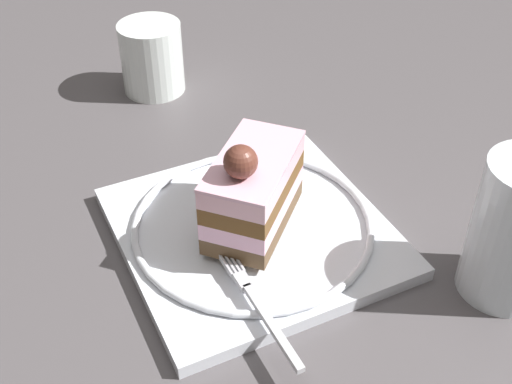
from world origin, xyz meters
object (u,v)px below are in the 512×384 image
at_px(cake_slice, 251,191).
at_px(fork, 255,300).
at_px(dessert_plate, 256,228).
at_px(whipped_cream_dollop, 283,154).
at_px(drink_glass_near, 152,62).

distance_m(cake_slice, fork, 0.09).
bearing_deg(dessert_plate, whipped_cream_dollop, 130.43).
xyz_separation_m(dessert_plate, drink_glass_near, (-0.27, 0.03, 0.03)).
bearing_deg(drink_glass_near, whipped_cream_dollop, 7.53).
distance_m(whipped_cream_dollop, drink_glass_near, 0.22).
xyz_separation_m(dessert_plate, whipped_cream_dollop, (-0.05, 0.06, 0.02)).
relative_size(fork, drink_glass_near, 1.65).
bearing_deg(drink_glass_near, dessert_plate, -6.35).
distance_m(whipped_cream_dollop, fork, 0.17).
bearing_deg(whipped_cream_dollop, cake_slice, -51.23).
xyz_separation_m(cake_slice, whipped_cream_dollop, (-0.05, 0.07, -0.02)).
height_order(dessert_plate, cake_slice, cake_slice).
bearing_deg(fork, dessert_plate, 148.30).
distance_m(fork, drink_glass_near, 0.36).
height_order(cake_slice, fork, cake_slice).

